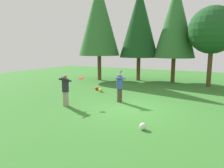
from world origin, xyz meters
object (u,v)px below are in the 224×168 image
at_px(tree_center, 175,21).
at_px(tree_left, 139,23).
at_px(person_thrower, 120,85).
at_px(frisbee, 82,78).
at_px(ball_white, 143,126).
at_px(person_catcher, 65,88).
at_px(tree_far_left, 99,19).
at_px(ball_red, 97,89).
at_px(ball_yellow, 101,90).
at_px(tree_right, 212,30).

xyz_separation_m(tree_center, tree_left, (-3.07, -0.38, -0.01)).
distance_m(person_thrower, frisbee, 2.09).
distance_m(ball_white, tree_left, 13.13).
distance_m(person_catcher, tree_far_left, 10.35).
bearing_deg(ball_red, tree_center, 58.15).
height_order(frisbee, tree_far_left, tree_far_left).
xyz_separation_m(ball_yellow, tree_right, (6.29, 5.76, 4.12)).
distance_m(frisbee, tree_far_left, 9.72).
relative_size(tree_center, tree_left, 1.00).
xyz_separation_m(ball_red, ball_white, (5.32, -5.35, 0.01)).
distance_m(person_catcher, ball_white, 4.75).
relative_size(person_catcher, frisbee, 5.33).
xyz_separation_m(ball_white, tree_center, (-1.41, 11.64, 5.07)).
height_order(tree_far_left, tree_left, tree_far_left).
xyz_separation_m(person_thrower, person_catcher, (-2.05, -2.02, 0.00)).
relative_size(ball_red, tree_right, 0.04).
xyz_separation_m(ball_yellow, tree_center, (3.38, 6.63, 5.08)).
height_order(frisbee, ball_white, frisbee).
relative_size(tree_far_left, tree_left, 1.07).
distance_m(ball_white, tree_right, 11.63).
relative_size(ball_white, tree_right, 0.04).
height_order(ball_red, ball_white, ball_white).
bearing_deg(ball_red, tree_right, 38.50).
xyz_separation_m(ball_white, tree_far_left, (-7.81, 9.82, 5.46)).
xyz_separation_m(frisbee, ball_yellow, (-0.73, 3.11, -1.25)).
bearing_deg(tree_right, tree_left, 175.35).
bearing_deg(person_thrower, ball_red, -76.50).
height_order(ball_red, tree_right, tree_right).
bearing_deg(person_thrower, tree_right, -156.95).
relative_size(tree_far_left, tree_right, 1.48).
bearing_deg(frisbee, tree_far_left, 115.36).
xyz_separation_m(ball_red, tree_right, (6.82, 5.42, 4.12)).
relative_size(ball_white, tree_far_left, 0.03).
bearing_deg(tree_center, tree_far_left, -164.10).
xyz_separation_m(person_catcher, tree_left, (0.06, 10.08, 4.26)).
height_order(ball_yellow, ball_red, ball_yellow).
xyz_separation_m(tree_left, tree_right, (5.98, -0.49, -0.95)).
bearing_deg(tree_left, tree_far_left, -156.62).
bearing_deg(ball_yellow, ball_white, -46.31).
relative_size(person_catcher, ball_red, 6.50).
height_order(person_catcher, ball_red, person_catcher).
height_order(person_catcher, ball_white, person_catcher).
bearing_deg(tree_center, ball_white, -83.11).
bearing_deg(tree_right, ball_yellow, -137.52).
distance_m(ball_red, ball_white, 7.54).
height_order(tree_center, tree_far_left, tree_far_left).
relative_size(ball_red, ball_white, 0.95).
height_order(ball_red, tree_left, tree_left).
xyz_separation_m(tree_center, tree_right, (2.91, -0.87, -0.96)).
relative_size(ball_yellow, ball_red, 1.03).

